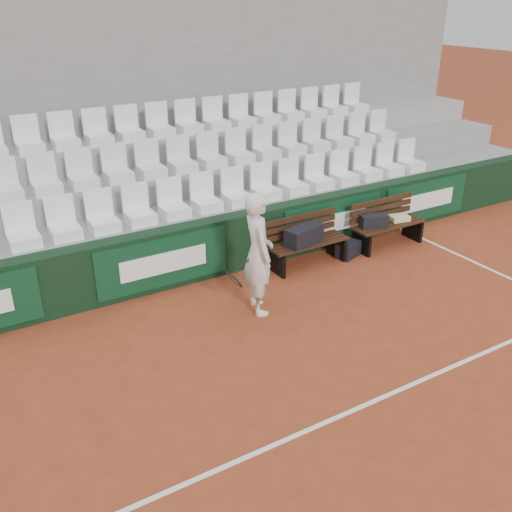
{
  "coord_description": "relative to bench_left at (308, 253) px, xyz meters",
  "views": [
    {
      "loc": [
        -3.11,
        -3.93,
        4.43
      ],
      "look_at": [
        0.66,
        2.4,
        1.0
      ],
      "focal_mm": 40.0,
      "sensor_mm": 36.0,
      "label": 1
    }
  ],
  "objects": [
    {
      "name": "sports_bag_left",
      "position": [
        -0.11,
        -0.02,
        0.38
      ],
      "size": [
        0.77,
        0.47,
        0.31
      ],
      "primitive_type": "cube",
      "rotation": [
        0.0,
        0.0,
        0.25
      ],
      "color": "black",
      "rests_on": "bench_left"
    },
    {
      "name": "grandstand_tier_mid",
      "position": [
        -2.36,
        2.12,
        0.5
      ],
      "size": [
        18.0,
        0.95,
        1.45
      ],
      "primitive_type": "cube",
      "color": "gray",
      "rests_on": "ground"
    },
    {
      "name": "seat_row_back",
      "position": [
        -2.36,
        2.89,
        1.99
      ],
      "size": [
        11.9,
        0.44,
        0.63
      ],
      "primitive_type": "cube",
      "color": "white",
      "rests_on": "grandstand_tier_back"
    },
    {
      "name": "bench_left",
      "position": [
        0.0,
        0.0,
        0.0
      ],
      "size": [
        1.5,
        0.56,
        0.45
      ],
      "primitive_type": "cube",
      "color": "#351B0F",
      "rests_on": "ground"
    },
    {
      "name": "bench_right",
      "position": [
        1.81,
        -0.08,
        0.0
      ],
      "size": [
        1.5,
        0.56,
        0.45
      ],
      "primitive_type": "cube",
      "color": "#351D10",
      "rests_on": "ground"
    },
    {
      "name": "seat_row_front",
      "position": [
        -2.36,
        0.99,
        1.09
      ],
      "size": [
        11.9,
        0.44,
        0.63
      ],
      "primitive_type": "cube",
      "color": "white",
      "rests_on": "grandstand_tier_front"
    },
    {
      "name": "grandstand_tier_front",
      "position": [
        -2.36,
        1.17,
        0.28
      ],
      "size": [
        18.0,
        0.95,
        1.0
      ],
      "primitive_type": "cube",
      "color": "gray",
      "rests_on": "ground"
    },
    {
      "name": "water_bottle_near",
      "position": [
        -0.84,
        -0.02,
        -0.11
      ],
      "size": [
        0.07,
        0.07,
        0.23
      ],
      "primitive_type": "cylinder",
      "color": "silver",
      "rests_on": "ground"
    },
    {
      "name": "towel",
      "position": [
        2.09,
        -0.06,
        0.27
      ],
      "size": [
        0.41,
        0.33,
        0.1
      ],
      "primitive_type": "cube",
      "rotation": [
        0.0,
        0.0,
        -0.22
      ],
      "color": "beige",
      "rests_on": "bench_right"
    },
    {
      "name": "grandstand_rear_wall",
      "position": [
        -2.36,
        3.69,
        1.98
      ],
      "size": [
        18.0,
        0.3,
        4.4
      ],
      "primitive_type": "cube",
      "color": "gray",
      "rests_on": "ground"
    },
    {
      "name": "court_baseline",
      "position": [
        -2.36,
        -3.46,
        -0.22
      ],
      "size": [
        18.0,
        0.06,
        0.01
      ],
      "primitive_type": "cube",
      "color": "white",
      "rests_on": "ground"
    },
    {
      "name": "back_barrier",
      "position": [
        -2.29,
        0.53,
        0.28
      ],
      "size": [
        18.0,
        0.34,
        1.0
      ],
      "color": "black",
      "rests_on": "ground"
    },
    {
      "name": "ground",
      "position": [
        -2.36,
        -3.46,
        -0.23
      ],
      "size": [
        80.0,
        80.0,
        0.0
      ],
      "primitive_type": "plane",
      "color": "brown",
      "rests_on": "ground"
    },
    {
      "name": "sports_bag_ground",
      "position": [
        0.85,
        -0.09,
        -0.08
      ],
      "size": [
        0.53,
        0.41,
        0.28
      ],
      "primitive_type": "cube",
      "rotation": [
        0.0,
        0.0,
        0.32
      ],
      "color": "black",
      "rests_on": "ground"
    },
    {
      "name": "sports_bag_right",
      "position": [
        1.45,
        -0.05,
        0.34
      ],
      "size": [
        0.55,
        0.37,
        0.23
      ],
      "primitive_type": "cube",
      "rotation": [
        0.0,
        0.0,
        -0.31
      ],
      "color": "black",
      "rests_on": "bench_right"
    },
    {
      "name": "grandstand_tier_back",
      "position": [
        -2.36,
        3.07,
        0.72
      ],
      "size": [
        18.0,
        0.95,
        1.9
      ],
      "primitive_type": "cube",
      "color": "#999996",
      "rests_on": "ground"
    },
    {
      "name": "seat_row_mid",
      "position": [
        -2.36,
        1.94,
        1.54
      ],
      "size": [
        11.9,
        0.44,
        0.63
      ],
      "primitive_type": "cube",
      "color": "silver",
      "rests_on": "grandstand_tier_mid"
    },
    {
      "name": "tennis_player",
      "position": [
        -1.56,
        -0.89,
        0.72
      ],
      "size": [
        0.79,
        0.77,
        1.89
      ],
      "color": "silver",
      "rests_on": "ground"
    },
    {
      "name": "water_bottle_far",
      "position": [
        0.95,
        -0.12,
        -0.1
      ],
      "size": [
        0.07,
        0.07,
        0.24
      ],
      "primitive_type": "cylinder",
      "color": "silver",
      "rests_on": "ground"
    }
  ]
}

